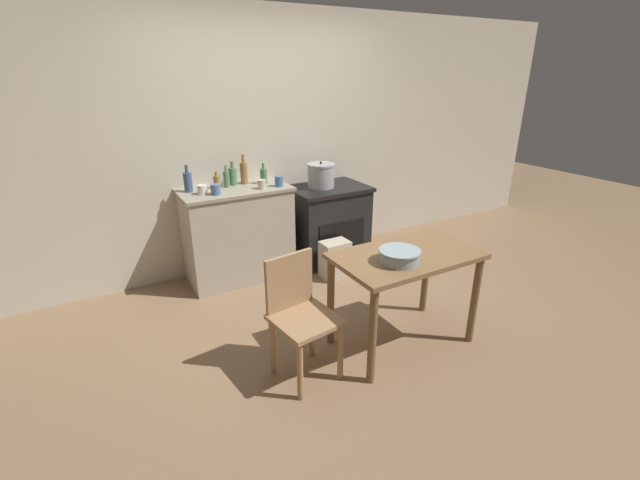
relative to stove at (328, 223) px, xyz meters
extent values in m
plane|color=#896B4C|center=(-0.56, -1.26, -0.41)|extent=(14.00, 14.00, 0.00)
cube|color=beige|center=(-0.56, 0.33, 0.87)|extent=(8.00, 0.07, 2.55)
cube|color=#B2A893|center=(-1.01, 0.03, 0.04)|extent=(1.00, 0.53, 0.90)
cube|color=gray|center=(-1.01, 0.03, 0.50)|extent=(1.03, 0.56, 0.03)
cube|color=black|center=(0.00, 0.00, -0.02)|extent=(0.78, 0.58, 0.78)
cube|color=black|center=(0.00, 0.00, 0.39)|extent=(0.82, 0.62, 0.04)
cube|color=black|center=(0.00, -0.30, -0.07)|extent=(0.54, 0.01, 0.33)
cube|color=olive|center=(-0.33, -1.66, 0.32)|extent=(1.04, 0.62, 0.03)
cylinder|color=brown|center=(-0.81, -1.92, -0.06)|extent=(0.06, 0.06, 0.71)
cylinder|color=brown|center=(0.14, -1.92, -0.06)|extent=(0.06, 0.06, 0.71)
cylinder|color=brown|center=(-0.81, -1.40, -0.06)|extent=(0.06, 0.06, 0.71)
cylinder|color=brown|center=(0.14, -1.40, -0.06)|extent=(0.06, 0.06, 0.71)
cube|color=#A87F56|center=(-1.15, -1.65, 0.03)|extent=(0.45, 0.45, 0.03)
cube|color=#A87F56|center=(-1.17, -1.47, 0.24)|extent=(0.36, 0.08, 0.39)
cylinder|color=#A87F56|center=(-1.29, -1.83, -0.20)|extent=(0.04, 0.04, 0.43)
cylinder|color=#A87F56|center=(-0.97, -1.79, -0.20)|extent=(0.04, 0.04, 0.43)
cylinder|color=#A87F56|center=(-1.34, -1.51, -0.20)|extent=(0.04, 0.04, 0.43)
cylinder|color=#A87F56|center=(-1.01, -1.46, -0.20)|extent=(0.04, 0.04, 0.43)
cube|color=beige|center=(-0.19, -0.46, -0.22)|extent=(0.28, 0.20, 0.38)
cylinder|color=#A8A8AD|center=(-0.08, 0.01, 0.52)|extent=(0.28, 0.28, 0.23)
cylinder|color=#A8A8AD|center=(-0.08, 0.01, 0.65)|extent=(0.29, 0.29, 0.02)
sphere|color=black|center=(-0.08, 0.01, 0.67)|extent=(0.02, 0.02, 0.02)
cylinder|color=#93A8B2|center=(-0.47, -1.74, 0.38)|extent=(0.27, 0.27, 0.09)
cylinder|color=#8597A0|center=(-0.47, -1.74, 0.42)|extent=(0.29, 0.29, 0.01)
cylinder|color=olive|center=(-0.87, 0.15, 0.62)|extent=(0.07, 0.07, 0.21)
cylinder|color=olive|center=(-0.87, 0.15, 0.76)|extent=(0.03, 0.03, 0.08)
cylinder|color=olive|center=(-1.15, 0.11, 0.57)|extent=(0.06, 0.06, 0.12)
cylinder|color=olive|center=(-1.15, 0.11, 0.65)|extent=(0.02, 0.02, 0.05)
cylinder|color=#3D5675|center=(-1.42, 0.12, 0.60)|extent=(0.08, 0.08, 0.18)
cylinder|color=#3D5675|center=(-1.42, 0.12, 0.73)|extent=(0.03, 0.03, 0.07)
cylinder|color=#517F5B|center=(-0.70, 0.06, 0.59)|extent=(0.07, 0.07, 0.14)
cylinder|color=#517F5B|center=(-0.70, 0.06, 0.69)|extent=(0.03, 0.03, 0.06)
cylinder|color=#517F5B|center=(-1.06, 0.11, 0.59)|extent=(0.06, 0.06, 0.15)
cylinder|color=#517F5B|center=(-1.06, 0.11, 0.69)|extent=(0.02, 0.02, 0.06)
cylinder|color=#517F5B|center=(-0.98, 0.15, 0.60)|extent=(0.08, 0.08, 0.17)
cylinder|color=#517F5B|center=(-0.98, 0.15, 0.71)|extent=(0.03, 0.03, 0.06)
cylinder|color=beige|center=(-0.79, -0.12, 0.56)|extent=(0.08, 0.08, 0.09)
cylinder|color=#4C6B99|center=(-0.62, -0.12, 0.57)|extent=(0.08, 0.08, 0.10)
cylinder|color=silver|center=(-1.33, -0.03, 0.56)|extent=(0.08, 0.08, 0.08)
cylinder|color=#4C6B99|center=(-1.23, -0.10, 0.56)|extent=(0.09, 0.09, 0.09)
camera|label=1|loc=(-2.27, -3.78, 1.56)|focal=24.00mm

